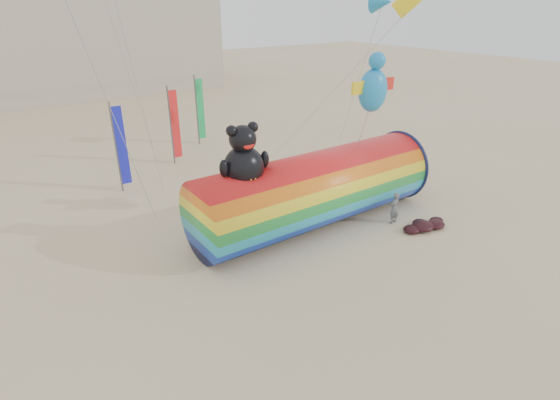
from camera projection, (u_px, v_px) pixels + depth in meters
ground at (291, 268)px, 18.09m from camera, size 160.00×160.00×0.00m
windsock_assembly at (315, 188)px, 20.95m from camera, size 12.44×3.79×5.73m
kite_handler at (394, 208)px, 21.43m from camera, size 0.63×0.46×1.61m
fabric_bundle at (425, 225)px, 21.14m from camera, size 2.62×1.35×0.41m
festival_banners at (168, 125)px, 28.67m from camera, size 8.33×5.90×5.20m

